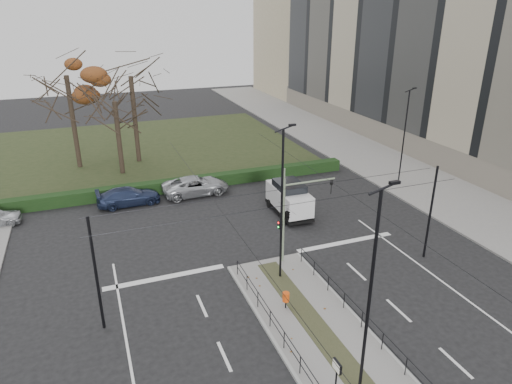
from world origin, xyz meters
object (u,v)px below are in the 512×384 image
bare_tree_center (131,83)px  streetlamp_median_far (282,204)px  streetlamp_sidewalk (404,136)px  litter_bin (286,297)px  rust_tree (66,76)px  bare_tree_near (115,107)px  parked_car_third (129,196)px  parked_car_fourth (196,186)px  streetlamp_median_near (370,296)px  traffic_light (288,214)px  info_panel (337,371)px  white_van (289,198)px

bare_tree_center → streetlamp_median_far: bearing=-79.1°
streetlamp_sidewalk → streetlamp_median_far: bearing=-147.0°
litter_bin → rust_tree: (-9.45, 27.80, 7.99)m
rust_tree → bare_tree_near: bearing=-42.1°
streetlamp_sidewalk → bare_tree_center: size_ratio=0.74×
parked_car_third → parked_car_fourth: size_ratio=0.89×
streetlamp_median_far → parked_car_fourth: 14.82m
streetlamp_median_near → traffic_light: bearing=81.6°
info_panel → rust_tree: (-8.69, 34.07, 7.01)m
streetlamp_sidewalk → parked_car_third: size_ratio=1.69×
traffic_light → parked_car_fourth: size_ratio=0.97×
traffic_light → streetlamp_sidewalk: (14.93, 8.86, 1.07)m
streetlamp_sidewalk → bare_tree_center: bearing=145.5°
bare_tree_center → bare_tree_near: size_ratio=1.25×
traffic_light → rust_tree: 26.66m
parked_car_third → bare_tree_near: size_ratio=0.55×
info_panel → white_van: white_van is taller
info_panel → bare_tree_near: bare_tree_near is taller
info_panel → streetlamp_median_near: 3.22m
info_panel → parked_car_fourth: bearing=89.4°
parked_car_third → info_panel: bearing=-169.7°
parked_car_fourth → rust_tree: (-8.94, 10.73, 8.02)m
parked_car_third → bare_tree_center: size_ratio=0.44×
litter_bin → parked_car_third: size_ratio=0.19×
parked_car_third → bare_tree_center: (2.16, 10.76, 7.16)m
streetlamp_median_far → rust_tree: (-10.40, 24.96, 4.12)m
parked_car_fourth → white_van: bearing=-140.9°
info_panel → parked_car_fourth: 23.36m
parked_car_fourth → rust_tree: bearing=37.1°
traffic_light → parked_car_fourth: bearing=101.5°
parked_car_fourth → white_van: white_van is taller
bare_tree_near → white_van: bearing=-51.5°
streetlamp_median_near → bare_tree_center: bearing=97.4°
litter_bin → streetlamp_median_near: 7.26m
streetlamp_median_far → streetlamp_sidewalk: (16.05, 10.42, -0.34)m
streetlamp_median_near → streetlamp_median_far: streetlamp_median_near is taller
streetlamp_median_far → rust_tree: size_ratio=0.78×
bare_tree_near → info_panel: bearing=-80.8°
traffic_light → parked_car_fourth: 13.16m
streetlamp_sidewalk → bare_tree_center: 25.52m
parked_car_fourth → bare_tree_near: 10.61m
info_panel → bare_tree_center: 34.54m
traffic_light → streetlamp_sidewalk: streetlamp_sidewalk is taller
parked_car_third → rust_tree: bearing=15.1°
parked_car_third → bare_tree_center: bare_tree_center is taller
info_panel → streetlamp_sidewalk: size_ratio=0.25×
litter_bin → traffic_light: bearing=64.8°
litter_bin → rust_tree: 30.43m
info_panel → bare_tree_near: size_ratio=0.23×
streetlamp_median_near → parked_car_fourth: size_ratio=1.64×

